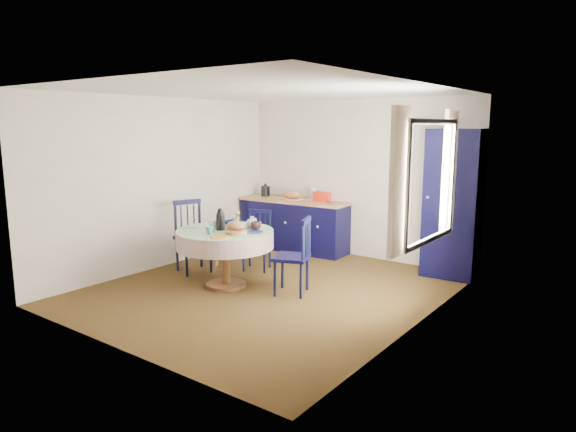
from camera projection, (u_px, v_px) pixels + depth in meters
name	position (u px, v px, depth m)	size (l,w,h in m)	color
floor	(269.00, 289.00, 6.63)	(4.50, 4.50, 0.00)	black
ceiling	(268.00, 91.00, 6.19)	(4.50, 4.50, 0.00)	white
wall_back	(356.00, 179.00, 8.19)	(4.00, 0.02, 2.50)	white
wall_left	(163.00, 183.00, 7.58)	(0.02, 4.50, 2.50)	white
wall_right	(422.00, 209.00, 5.24)	(0.02, 4.50, 2.50)	white
window	(429.00, 179.00, 5.46)	(0.10, 1.74, 1.45)	white
kitchen_counter	(295.00, 224.00, 8.69)	(1.96, 0.69, 1.10)	black
pantry_cabinet	(453.00, 204.00, 7.07)	(0.75, 0.56, 2.05)	black
dining_table	(226.00, 239.00, 6.63)	(1.25, 1.25, 1.04)	brown
chair_left	(192.00, 236.00, 7.39)	(0.57, 0.59, 1.03)	black
chair_far	(257.00, 240.00, 7.51)	(0.50, 0.49, 0.87)	black
chair_right	(295.00, 255.00, 6.39)	(0.54, 0.56, 0.97)	black
mug_a	(213.00, 225.00, 6.71)	(0.13, 0.13, 0.10)	silver
mug_b	(210.00, 230.00, 6.36)	(0.11, 0.11, 0.10)	#2D6A6A
mug_c	(256.00, 226.00, 6.62)	(0.13, 0.13, 0.11)	black
mug_d	(236.00, 220.00, 7.03)	(0.11, 0.11, 0.10)	silver
cobalt_bowl	(232.00, 223.00, 6.97)	(0.22, 0.22, 0.05)	navy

